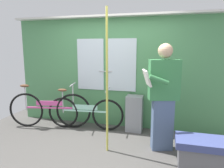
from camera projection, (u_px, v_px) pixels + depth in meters
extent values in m
cube|color=#474442|center=(97.00, 153.00, 3.42)|extent=(5.50, 4.16, 0.04)
cube|color=#4C8C56|center=(116.00, 73.00, 4.44)|extent=(4.50, 0.08, 2.31)
cube|color=silver|center=(91.00, 65.00, 4.50)|extent=(0.60, 0.02, 1.10)
cube|color=silver|center=(122.00, 65.00, 4.32)|extent=(0.60, 0.02, 1.10)
cylinder|color=#B2B2B7|center=(106.00, 71.00, 4.42)|extent=(0.28, 0.02, 0.02)
cube|color=silver|center=(115.00, 16.00, 4.14)|extent=(4.50, 0.28, 0.04)
torus|color=black|center=(108.00, 115.00, 4.27)|extent=(0.67, 0.10, 0.67)
torus|color=black|center=(63.00, 112.00, 4.43)|extent=(0.67, 0.10, 0.67)
cube|color=#9EDBC6|center=(85.00, 111.00, 4.34)|extent=(0.92, 0.11, 0.03)
cube|color=#9EDBC6|center=(85.00, 107.00, 4.32)|extent=(0.53, 0.08, 0.10)
cylinder|color=#B7B7BC|center=(63.00, 101.00, 4.39)|extent=(0.02, 0.02, 0.49)
ellipsoid|color=brown|center=(62.00, 90.00, 4.34)|extent=(0.21, 0.11, 0.06)
cylinder|color=#B7B7BC|center=(108.00, 102.00, 4.22)|extent=(0.02, 0.02, 0.53)
cylinder|color=#B7B7BC|center=(108.00, 90.00, 4.17)|extent=(0.06, 0.44, 0.02)
torus|color=black|center=(73.00, 111.00, 4.41)|extent=(0.74, 0.19, 0.75)
torus|color=black|center=(26.00, 110.00, 4.47)|extent=(0.74, 0.19, 0.75)
cube|color=#D14C93|center=(50.00, 108.00, 4.43)|extent=(0.97, 0.23, 0.03)
cube|color=#D14C93|center=(49.00, 103.00, 4.41)|extent=(0.56, 0.14, 0.10)
cylinder|color=#B7B7BC|center=(25.00, 98.00, 4.42)|extent=(0.02, 0.02, 0.53)
ellipsoid|color=brown|center=(25.00, 86.00, 4.38)|extent=(0.21, 0.13, 0.06)
cylinder|color=#B7B7BC|center=(73.00, 98.00, 4.36)|extent=(0.02, 0.02, 0.57)
cylinder|color=#B7B7BC|center=(73.00, 84.00, 4.31)|extent=(0.11, 0.44, 0.02)
cube|color=slate|center=(162.00, 124.00, 3.46)|extent=(0.38, 0.27, 0.87)
cube|color=#387F47|center=(164.00, 80.00, 3.33)|extent=(0.52, 0.33, 0.65)
sphere|color=tan|center=(165.00, 51.00, 3.25)|extent=(0.23, 0.23, 0.23)
cube|color=silver|center=(147.00, 78.00, 3.31)|extent=(0.20, 0.36, 0.26)
cylinder|color=#387F47|center=(159.00, 80.00, 3.10)|extent=(0.31, 0.15, 0.17)
cylinder|color=#387F47|center=(153.00, 76.00, 3.53)|extent=(0.31, 0.15, 0.17)
cube|color=gray|center=(134.00, 113.00, 4.25)|extent=(0.33, 0.28, 0.74)
cylinder|color=#C6C14C|center=(107.00, 82.00, 3.27)|extent=(0.04, 0.04, 2.31)
cube|color=#3D477F|center=(202.00, 142.00, 2.87)|extent=(0.70, 0.44, 0.10)
cube|color=slate|center=(200.00, 157.00, 2.91)|extent=(0.60, 0.36, 0.35)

